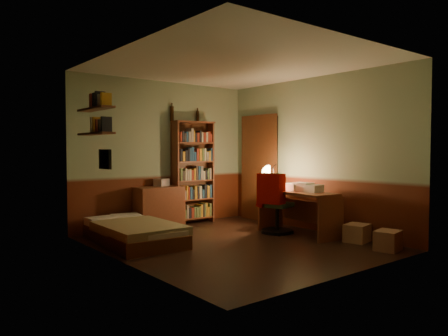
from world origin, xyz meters
TOP-DOWN VIEW (x-y plane):
  - floor at (0.00, 0.00)m, footprint 3.50×4.00m
  - ceiling at (0.00, 0.00)m, footprint 3.50×4.00m
  - wall_back at (0.00, 2.01)m, footprint 3.50×0.02m
  - wall_left at (-1.76, 0.00)m, footprint 0.02×4.00m
  - wall_right at (1.76, 0.00)m, footprint 0.02×4.00m
  - wall_front at (0.00, -2.01)m, footprint 3.50×0.02m
  - doorway at (1.72, 1.30)m, footprint 0.06×0.90m
  - door_trim at (1.69, 1.30)m, footprint 0.02×0.98m
  - bed at (-1.13, 0.97)m, footprint 1.05×1.81m
  - dresser at (-0.24, 1.76)m, footprint 0.83×0.44m
  - mini_stereo at (-0.12, 1.89)m, footprint 0.29×0.26m
  - bookshelf at (0.54, 1.85)m, footprint 0.83×0.32m
  - bottle_left at (0.15, 1.96)m, footprint 0.08×0.08m
  - bottle_right at (0.72, 1.96)m, footprint 0.06×0.06m
  - desk at (1.22, -0.14)m, footprint 0.67×1.36m
  - paper_stack at (1.23, 0.52)m, footprint 0.27×0.33m
  - desk_lamp at (1.31, 0.52)m, footprint 0.20×0.20m
  - office_chair at (1.07, 0.19)m, footprint 0.54×0.50m
  - red_jacket at (0.84, -0.01)m, footprint 0.33×0.45m
  - wall_shelf_lower at (-1.64, 1.10)m, footprint 0.20×0.90m
  - wall_shelf_upper at (-1.64, 1.10)m, footprint 0.20×0.90m
  - framed_picture at (-1.72, 0.60)m, footprint 0.04×0.32m
  - cardboard_box_a at (1.36, -1.63)m, footprint 0.41×0.36m
  - cardboard_box_b at (1.52, -1.04)m, footprint 0.43×0.38m

SIDE VIEW (x-z plane):
  - floor at x=0.00m, z-range -0.02..0.00m
  - cardboard_box_b at x=1.52m, z-range 0.00..0.26m
  - cardboard_box_a at x=1.36m, z-range 0.00..0.27m
  - bed at x=-1.13m, z-range 0.00..0.52m
  - desk at x=1.22m, z-range 0.00..0.71m
  - dresser at x=-0.24m, z-range 0.00..0.73m
  - office_chair at x=1.07m, z-range 0.00..0.90m
  - paper_stack at x=1.23m, z-range 0.71..0.83m
  - mini_stereo at x=-0.12m, z-range 0.73..0.86m
  - bookshelf at x=0.54m, z-range 0.00..1.90m
  - desk_lamp at x=1.31m, z-range 0.71..1.24m
  - doorway at x=1.72m, z-range 0.00..2.00m
  - door_trim at x=1.69m, z-range -0.04..2.04m
  - red_jacket at x=0.84m, z-range 0.90..1.38m
  - framed_picture at x=-1.72m, z-range 1.12..1.38m
  - wall_back at x=0.00m, z-range 0.00..2.60m
  - wall_left at x=-1.76m, z-range 0.00..2.60m
  - wall_right at x=1.76m, z-range 0.00..2.60m
  - wall_front at x=0.00m, z-range 0.00..2.60m
  - wall_shelf_lower at x=-1.64m, z-range 1.59..1.61m
  - wall_shelf_upper at x=-1.64m, z-range 1.94..1.96m
  - bottle_right at x=0.72m, z-range 1.90..2.10m
  - bottle_left at x=0.15m, z-range 1.90..2.16m
  - ceiling at x=0.00m, z-range 2.60..2.62m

